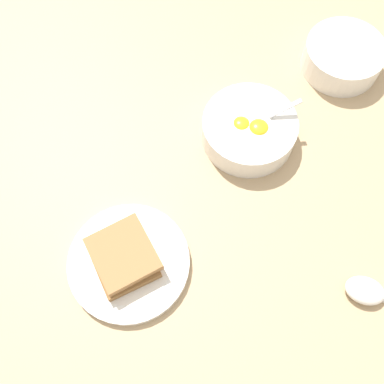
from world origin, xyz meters
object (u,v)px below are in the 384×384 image
Objects in this scene: toast_plate at (129,262)px; toast_sandwich at (123,257)px; egg_bowl at (249,129)px; congee_bowl at (343,56)px; soup_spoon at (376,294)px.

toast_sandwich is (-0.00, -0.01, 0.03)m from toast_plate.
egg_bowl is at bearing 140.87° from toast_sandwich.
toast_plate is 0.03m from toast_sandwich.
soup_spoon is at bearing 1.96° from congee_bowl.
toast_sandwich is at bearing -95.19° from soup_spoon.
toast_sandwich is 0.52m from congee_bowl.
congee_bowl is (-0.38, 0.35, -0.00)m from toast_sandwich.
toast_plate is 1.13× the size of soup_spoon.
congee_bowl reaches higher than toast_sandwich.
congee_bowl reaches higher than toast_plate.
egg_bowl reaches higher than soup_spoon.
egg_bowl is 1.12× the size of congee_bowl.
toast_sandwich reaches higher than toast_plate.
soup_spoon is (0.03, 0.37, -0.02)m from toast_sandwich.
congee_bowl is at bearing 137.98° from toast_plate.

